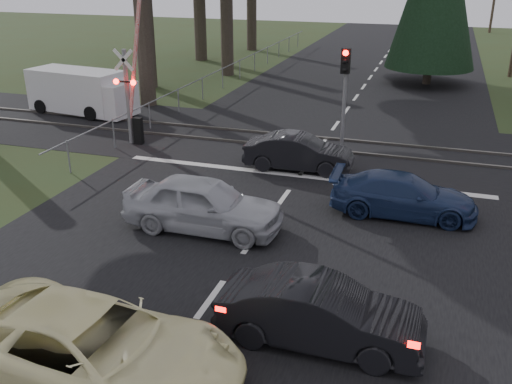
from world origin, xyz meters
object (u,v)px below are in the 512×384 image
at_px(traffic_signal_center, 345,84).
at_px(dark_hatchback, 320,314).
at_px(dark_car_far, 299,153).
at_px(cream_coupe, 92,349).
at_px(crossing_signal, 132,94).
at_px(silver_car, 203,204).
at_px(white_van, 84,92).
at_px(blue_sedan, 403,195).

distance_m(traffic_signal_center, dark_hatchback, 11.74).
relative_size(dark_hatchback, dark_car_far, 1.04).
bearing_deg(dark_car_far, dark_hatchback, -165.99).
bearing_deg(cream_coupe, crossing_signal, 29.90).
distance_m(silver_car, white_van, 14.67).
relative_size(cream_coupe, white_van, 0.98).
bearing_deg(silver_car, dark_hatchback, -134.32).
distance_m(cream_coupe, dark_hatchback, 4.27).
bearing_deg(cream_coupe, white_van, 37.63).
bearing_deg(silver_car, crossing_signal, 41.29).
bearing_deg(white_van, traffic_signal_center, -4.32).
bearing_deg(dark_hatchback, blue_sedan, -8.87).
bearing_deg(crossing_signal, blue_sedan, -19.16).
xyz_separation_m(silver_car, dark_car_far, (1.32, 5.58, -0.12)).
xyz_separation_m(blue_sedan, dark_car_far, (-3.87, 2.86, 0.02)).
relative_size(crossing_signal, silver_car, 1.57).
bearing_deg(dark_car_far, cream_coupe, 174.29).
distance_m(crossing_signal, silver_car, 8.80).
relative_size(crossing_signal, traffic_signal_center, 1.70).
xyz_separation_m(crossing_signal, silver_car, (5.76, -6.52, -1.30)).
bearing_deg(blue_sedan, cream_coupe, 151.91).
bearing_deg(dark_car_far, white_van, 66.46).
bearing_deg(traffic_signal_center, blue_sedan, -60.39).
bearing_deg(dark_hatchback, silver_car, 45.80).
relative_size(cream_coupe, dark_car_far, 1.42).
height_order(cream_coupe, dark_hatchback, cream_coupe).
relative_size(dark_hatchback, silver_car, 0.91).
relative_size(crossing_signal, cream_coupe, 1.27).
relative_size(crossing_signal, dark_car_far, 1.81).
distance_m(dark_hatchback, blue_sedan, 6.82).
height_order(silver_car, dark_car_far, silver_car).
height_order(dark_hatchback, white_van, white_van).
bearing_deg(dark_car_far, traffic_signal_center, -35.57).
bearing_deg(dark_hatchback, white_van, 45.95).
bearing_deg(blue_sedan, dark_hatchback, 169.59).
height_order(traffic_signal_center, white_van, traffic_signal_center).
bearing_deg(dark_hatchback, traffic_signal_center, 8.03).
height_order(crossing_signal, blue_sedan, crossing_signal).
distance_m(cream_coupe, silver_car, 6.46).
distance_m(traffic_signal_center, dark_car_far, 3.08).
xyz_separation_m(silver_car, white_van, (-10.56, 10.18, 0.30)).
relative_size(silver_car, dark_car_far, 1.15).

